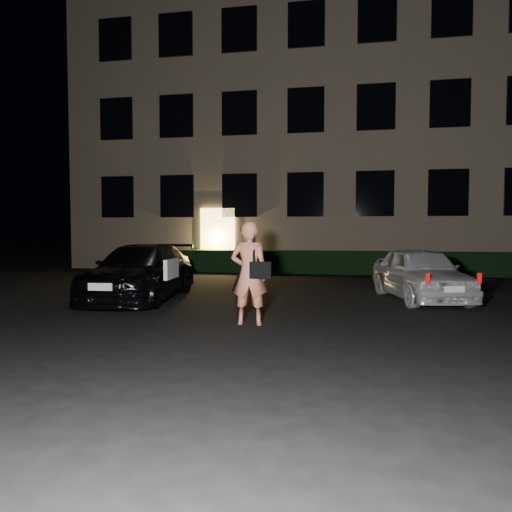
# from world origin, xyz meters

# --- Properties ---
(ground) EXTENTS (80.00, 80.00, 0.00)m
(ground) POSITION_xyz_m (0.00, 0.00, 0.00)
(ground) COLOR black
(ground) RESTS_ON ground
(building) EXTENTS (20.00, 8.11, 12.00)m
(building) POSITION_xyz_m (-0.00, 14.99, 6.00)
(building) COLOR #716551
(building) RESTS_ON ground
(hedge) EXTENTS (15.00, 0.70, 0.85)m
(hedge) POSITION_xyz_m (0.00, 10.50, 0.42)
(hedge) COLOR black
(hedge) RESTS_ON ground
(sedan) EXTENTS (2.26, 4.70, 1.31)m
(sedan) POSITION_xyz_m (-3.13, 2.80, 0.66)
(sedan) COLOR black
(sedan) RESTS_ON ground
(hatch) EXTENTS (2.35, 3.98, 1.27)m
(hatch) POSITION_xyz_m (3.42, 3.97, 0.64)
(hatch) COLOR silver
(hatch) RESTS_ON ground
(man) EXTENTS (0.76, 0.46, 1.82)m
(man) POSITION_xyz_m (0.08, 0.23, 0.92)
(man) COLOR #DE7B5E
(man) RESTS_ON ground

